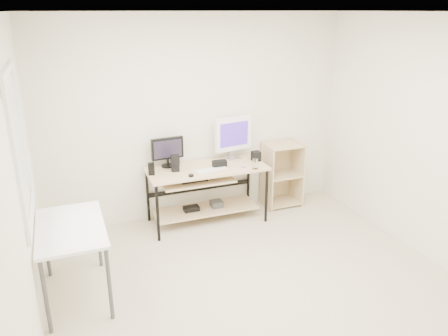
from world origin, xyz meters
The scene contains 16 objects.
room centered at (-0.14, 0.04, 1.32)m, with size 4.01×4.01×2.62m.
desk centered at (-0.03, 1.66, 0.54)m, with size 1.50×0.65×0.75m.
side_table centered at (-1.68, 0.60, 0.67)m, with size 0.60×1.00×0.75m.
shelf_unit centered at (1.15, 1.82, 0.45)m, with size 0.50×0.40×0.90m.
black_monitor centered at (-0.44, 1.86, 0.97)m, with size 0.41×0.17×0.38m.
white_imac centered at (0.44, 1.85, 1.08)m, with size 0.53×0.17×0.56m.
keyboard centered at (0.02, 1.54, 0.76)m, with size 0.40×0.11×0.01m, color white.
mouse centered at (0.44, 1.51, 0.77)m, with size 0.06×0.10×0.03m, color #B8B8BE.
center_speaker centered at (0.16, 1.60, 0.79)m, with size 0.18×0.08×0.09m, color black.
speaker_left centered at (-0.40, 1.67, 0.86)m, with size 0.11×0.11×0.20m.
speaker_right centered at (0.69, 1.67, 0.81)m, with size 0.10×0.10×0.13m, color black.
audio_controller centered at (-0.70, 1.64, 0.83)m, with size 0.08×0.05×0.15m, color black.
volume_puck centered at (-0.28, 1.42, 0.76)m, with size 0.06×0.06×0.03m, color black.
smartphone centered at (0.18, 1.61, 0.75)m, with size 0.06×0.12×0.01m, color black.
coaster centered at (0.54, 1.38, 0.75)m, with size 0.08×0.08×0.01m, color #A07C48.
drinking_glass centered at (0.54, 1.38, 0.82)m, with size 0.06×0.06×0.13m, color white.
Camera 1 is at (-1.64, -3.24, 2.62)m, focal length 35.00 mm.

